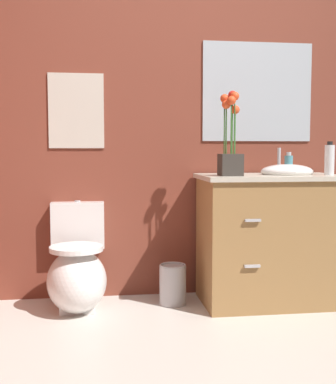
% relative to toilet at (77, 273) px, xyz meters
% --- Properties ---
extents(ground_plane, '(9.91, 9.91, 0.00)m').
position_rel_toilet_xyz_m(ground_plane, '(0.83, -1.18, -0.24)').
color(ground_plane, beige).
extents(wall_back, '(4.62, 0.05, 2.50)m').
position_rel_toilet_xyz_m(wall_back, '(1.03, 0.30, 1.01)').
color(wall_back, brown).
rests_on(wall_back, ground_plane).
extents(toilet, '(0.38, 0.59, 0.69)m').
position_rel_toilet_xyz_m(toilet, '(0.00, 0.00, 0.00)').
color(toilet, white).
rests_on(toilet, ground_plane).
extents(vanity_cabinet, '(0.94, 0.56, 1.05)m').
position_rel_toilet_xyz_m(vanity_cabinet, '(1.28, -0.03, 0.20)').
color(vanity_cabinet, '#9E7242').
rests_on(vanity_cabinet, ground_plane).
extents(flower_vase, '(0.14, 0.14, 0.54)m').
position_rel_toilet_xyz_m(flower_vase, '(0.98, -0.12, 0.83)').
color(flower_vase, '#38332D').
rests_on(flower_vase, vanity_cabinet).
extents(soap_bottle, '(0.06, 0.06, 0.15)m').
position_rel_toilet_xyz_m(soap_bottle, '(1.43, 0.03, 0.70)').
color(soap_bottle, teal).
rests_on(soap_bottle, vanity_cabinet).
extents(lotion_bottle, '(0.06, 0.06, 0.22)m').
position_rel_toilet_xyz_m(lotion_bottle, '(1.65, -0.13, 0.73)').
color(lotion_bottle, white).
rests_on(lotion_bottle, vanity_cabinet).
extents(trash_bin, '(0.18, 0.18, 0.27)m').
position_rel_toilet_xyz_m(trash_bin, '(0.63, 0.02, -0.11)').
color(trash_bin, '#B7B7BC').
rests_on(trash_bin, ground_plane).
extents(wall_poster, '(0.37, 0.01, 0.51)m').
position_rel_toilet_xyz_m(wall_poster, '(0.00, 0.27, 1.06)').
color(wall_poster, beige).
extents(wall_mirror, '(0.80, 0.01, 0.70)m').
position_rel_toilet_xyz_m(wall_mirror, '(1.28, 0.27, 1.21)').
color(wall_mirror, '#B2BCC6').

